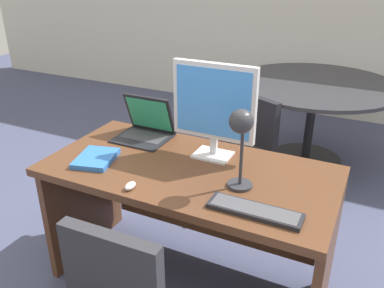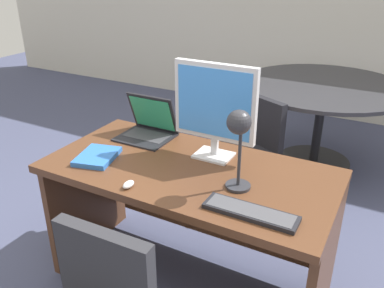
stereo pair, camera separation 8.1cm
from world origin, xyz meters
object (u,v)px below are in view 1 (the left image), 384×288
at_px(monitor, 214,105).
at_px(desk, 193,199).
at_px(book, 96,158).
at_px(meeting_table, 313,102).
at_px(laptop, 147,124).
at_px(meeting_chair_near, 239,158).
at_px(mouse, 130,186).
at_px(keyboard, 255,211).
at_px(desk_lamp, 241,132).

bearing_deg(monitor, desk, -112.80).
xyz_separation_m(desk, book, (-0.48, -0.19, 0.23)).
height_order(desk, meeting_table, meeting_table).
height_order(laptop, meeting_chair_near, laptop).
xyz_separation_m(desk, meeting_table, (0.30, 1.82, 0.04)).
distance_m(desk, mouse, 0.45).
relative_size(keyboard, meeting_table, 0.29).
relative_size(mouse, book, 0.25).
relative_size(mouse, meeting_chair_near, 0.09).
height_order(laptop, keyboard, laptop).
height_order(mouse, desk_lamp, desk_lamp).
bearing_deg(meeting_table, keyboard, -86.41).
xyz_separation_m(monitor, mouse, (-0.21, -0.49, -0.28)).
xyz_separation_m(desk, keyboard, (0.43, -0.28, 0.23)).
relative_size(monitor, keyboard, 1.27).
bearing_deg(book, meeting_table, 68.69).
distance_m(meeting_table, meeting_chair_near, 0.94).
xyz_separation_m(monitor, meeting_chair_near, (-0.14, 0.87, -0.74)).
relative_size(keyboard, desk_lamp, 1.02).
relative_size(desk_lamp, meeting_chair_near, 0.51).
relative_size(meeting_table, meeting_chair_near, 1.82).
bearing_deg(laptop, monitor, -9.54).
distance_m(keyboard, desk_lamp, 0.35).
bearing_deg(book, laptop, 79.92).
height_order(desk, meeting_chair_near, meeting_chair_near).
distance_m(monitor, keyboard, 0.63).
bearing_deg(meeting_table, monitor, -98.21).
xyz_separation_m(desk, monitor, (0.06, 0.14, 0.51)).
height_order(desk_lamp, meeting_chair_near, desk_lamp).
xyz_separation_m(mouse, meeting_table, (0.45, 2.17, -0.19)).
distance_m(book, meeting_table, 2.16).
bearing_deg(mouse, desk_lamp, 26.03).
xyz_separation_m(mouse, book, (-0.33, 0.16, -0.00)).
xyz_separation_m(desk, laptop, (-0.41, 0.21, 0.29)).
relative_size(monitor, book, 1.82).
xyz_separation_m(monitor, keyboard, (0.37, -0.42, -0.28)).
bearing_deg(meeting_table, laptop, -113.92).
distance_m(desk_lamp, meeting_table, 2.00).
height_order(laptop, desk_lamp, desk_lamp).
xyz_separation_m(monitor, meeting_table, (0.24, 1.68, -0.47)).
distance_m(desk, meeting_chair_near, 1.04).
distance_m(desk, desk_lamp, 0.60).
distance_m(laptop, meeting_chair_near, 1.01).
distance_m(mouse, book, 0.37).
bearing_deg(mouse, meeting_table, 78.16).
distance_m(mouse, desk_lamp, 0.58).
bearing_deg(meeting_table, meeting_chair_near, -115.58).
distance_m(monitor, book, 0.69).
xyz_separation_m(keyboard, desk_lamp, (-0.13, 0.16, 0.28)).
bearing_deg(book, mouse, -26.46).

